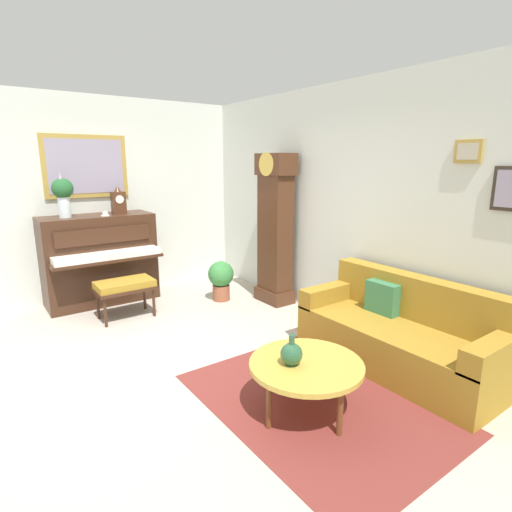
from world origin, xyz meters
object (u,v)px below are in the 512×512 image
Objects in this scene: coffee_table at (306,366)px; mantel_clock at (118,201)px; teacup at (105,214)px; grandfather_clock at (275,233)px; flower_vase at (63,193)px; piano_bench at (125,286)px; couch at (400,334)px; potted_plant at (221,278)px; green_jug at (291,354)px; piano at (100,259)px.

coffee_table is 3.71m from mantel_clock.
mantel_clock is 0.30m from teacup.
grandfather_clock is 2.78m from flower_vase.
flower_vase reaches higher than teacup.
mantel_clock is 3.28× the size of teacup.
piano_bench is 1.44m from flower_vase.
couch is at bearing 31.47° from flower_vase.
flower_vase is 5.00× the size of teacup.
piano_bench is at bearing 29.39° from flower_vase.
potted_plant is (-2.65, 0.83, -0.06)m from coffee_table.
flower_vase is at bearing -167.03° from green_jug.
couch reaches higher than piano_bench.
couch is at bearing 22.63° from mantel_clock.
piano is 1.67m from potted_plant.
flower_vase is at bearing -89.73° from piano.
flower_vase is 3.75m from green_jug.
piano is 2.57× the size of potted_plant.
couch reaches higher than potted_plant.
coffee_table is 0.17m from green_jug.
piano is 3.61m from coffee_table.
green_jug is 0.43× the size of potted_plant.
grandfather_clock is at bearing 49.91° from mantel_clock.
grandfather_clock is 5.34× the size of mantel_clock.
piano_bench is 0.80× the size of coffee_table.
green_jug is at bearing -111.85° from coffee_table.
piano_bench is 2.06m from grandfather_clock.
teacup is (-0.66, 0.02, 0.83)m from piano_bench.
mantel_clock is at bearing 89.96° from flower_vase.
green_jug is at bearing -19.91° from potted_plant.
potted_plant is (0.91, 1.76, -1.21)m from flower_vase.
piano_bench is 3.24m from couch.
piano reaches higher than couch.
piano_bench is at bearing -170.21° from coffee_table.
teacup reaches higher than couch.
flower_vase is (-3.54, -2.16, 1.21)m from couch.
mantel_clock reaches higher than coffee_table.
mantel_clock is (0.00, 0.31, 0.77)m from piano.
coffee_table is at bearing -33.01° from grandfather_clock.
couch is 3.28× the size of flower_vase.
green_jug is at bearing 7.64° from piano_bench.
couch is at bearing 26.54° from teacup.
grandfather_clock reaches higher than piano_bench.
coffee_table is at bearing 8.64° from piano.
grandfather_clock reaches higher than green_jug.
piano_bench is 1.06m from teacup.
flower_vase reaches higher than potted_plant.
grandfather_clock reaches higher than coffee_table.
grandfather_clock is 3.62× the size of potted_plant.
grandfather_clock is 1.07× the size of couch.
piano is at bearing -153.26° from couch.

